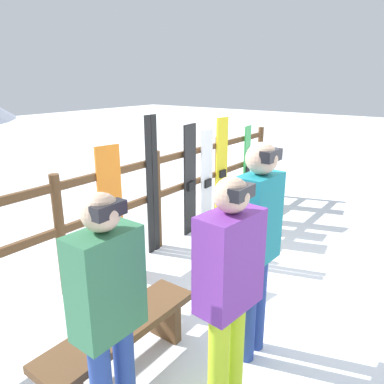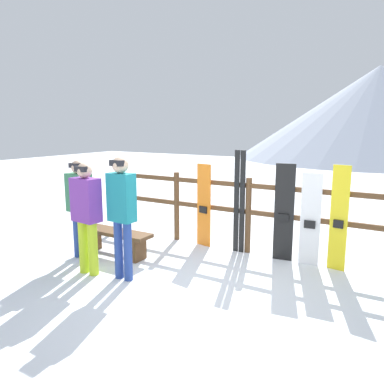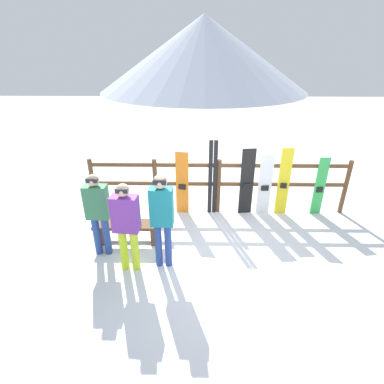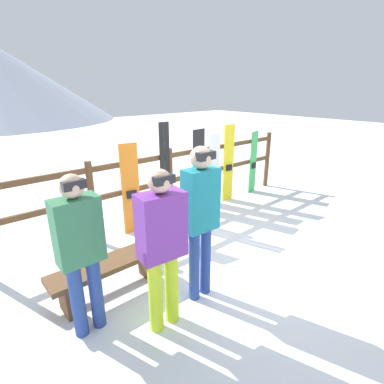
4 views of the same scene
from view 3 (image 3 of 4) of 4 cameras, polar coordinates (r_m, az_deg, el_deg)
ground_plane at (r=5.77m, az=5.85°, el=-11.89°), size 40.00×40.00×0.00m
mountain_backdrop at (r=28.24m, az=2.23°, el=24.83°), size 18.00×18.00×6.00m
fence at (r=6.83m, az=5.09°, el=1.97°), size 5.88×0.10×1.29m
bench at (r=6.05m, az=-12.09°, el=-6.73°), size 1.33×0.36×0.43m
person_purple at (r=5.03m, az=-12.42°, el=-5.63°), size 0.45×0.28×1.63m
person_teal at (r=4.97m, az=-5.77°, el=-4.26°), size 0.39×0.23×1.74m
person_plaid_green at (r=5.55m, az=-17.52°, el=-3.20°), size 0.41×0.23×1.61m
snowboard_orange at (r=6.78m, az=-1.88°, el=1.62°), size 0.29×0.09×1.49m
ski_pair_black at (r=6.73m, az=3.94°, el=2.64°), size 0.19×0.02×1.75m
snowboard_black_stripe at (r=6.84m, az=10.40°, el=1.82°), size 0.31×0.09×1.57m
snowboard_white at (r=6.95m, az=13.73°, el=1.32°), size 0.30×0.07×1.45m
snowboard_yellow at (r=7.02m, az=17.07°, el=1.79°), size 0.26×0.08×1.59m
snowboard_green at (r=7.34m, az=23.17°, el=0.92°), size 0.25×0.08×1.38m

